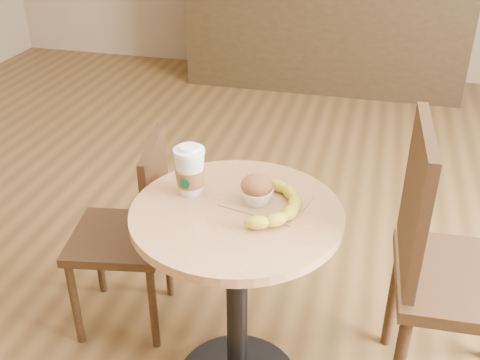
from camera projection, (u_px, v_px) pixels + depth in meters
The scene contains 8 objects.
cafe_table at pixel (237, 274), 1.78m from camera, with size 0.64×0.64×0.75m.
chair_left at pixel (132, 229), 2.12m from camera, with size 0.41×0.41×0.80m.
chair_right at pixel (447, 264), 1.76m from camera, with size 0.46×0.46×1.00m.
service_counter at pixel (326, 21), 4.54m from camera, with size 2.30×0.65×1.04m.
kraft_bag at pixel (266, 201), 1.70m from camera, with size 0.24×0.18×0.00m, color #A07A4D.
coffee_cup at pixel (190, 172), 1.72m from camera, with size 0.10×0.10×0.16m.
muffin at pixel (257, 189), 1.67m from camera, with size 0.10×0.10×0.09m.
banana at pixel (279, 205), 1.65m from camera, with size 0.16×0.29×0.04m, color gold, non-canonical shape.
Camera 1 is at (0.46, -1.43, 1.65)m, focal length 42.00 mm.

